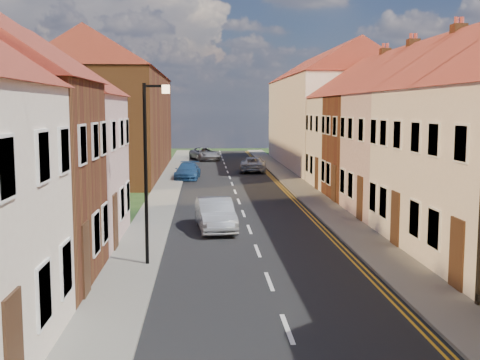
{
  "coord_description": "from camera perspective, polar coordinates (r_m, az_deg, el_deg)",
  "views": [
    {
      "loc": [
        -1.98,
        0.14,
        5.3
      ],
      "look_at": [
        -0.46,
        25.22,
        2.3
      ],
      "focal_mm": 45.0,
      "sensor_mm": 36.0,
      "label": 1
    }
  ],
  "objects": [
    {
      "name": "cottage_r_cream_far",
      "position": [
        41.15,
        12.5,
        5.5
      ],
      "size": [
        8.3,
        6.0,
        9.0
      ],
      "color": "#F7E5D0",
      "rests_on": "ground"
    },
    {
      "name": "car_mid",
      "position": [
        26.29,
        -2.37,
        -3.29
      ],
      "size": [
        1.88,
        4.34,
        1.39
      ],
      "primitive_type": "imported",
      "rotation": [
        0.0,
        0.0,
        0.1
      ],
      "color": "#A5A9AD",
      "rests_on": "ground"
    },
    {
      "name": "car_distant_b",
      "position": [
        50.25,
        1.25,
        1.49
      ],
      "size": [
        2.57,
        4.78,
        1.27
      ],
      "primitive_type": "imported",
      "rotation": [
        0.0,
        0.0,
        3.04
      ],
      "color": "#B7BABF",
      "rests_on": "ground"
    },
    {
      "name": "cottage_r_white_far",
      "position": [
        35.99,
        14.87,
        5.28
      ],
      "size": [
        8.3,
        5.2,
        9.0
      ],
      "color": "brown",
      "rests_on": "ground"
    },
    {
      "name": "block_right_far",
      "position": [
        56.01,
        8.21,
        6.74
      ],
      "size": [
        8.3,
        24.2,
        10.5
      ],
      "color": "#F7E5D0",
      "rests_on": "ground"
    },
    {
      "name": "pavement_right",
      "position": [
        30.99,
        8.48,
        -3.0
      ],
      "size": [
        1.8,
        90.0,
        0.12
      ],
      "primitive_type": "cube",
      "color": "gray",
      "rests_on": "ground"
    },
    {
      "name": "block_left_far",
      "position": [
        50.4,
        -11.9,
        6.66
      ],
      "size": [
        8.3,
        24.2,
        10.5
      ],
      "color": "brown",
      "rests_on": "ground"
    },
    {
      "name": "pavement_left",
      "position": [
        30.42,
        -7.99,
        -3.18
      ],
      "size": [
        1.8,
        90.0,
        0.12
      ],
      "primitive_type": "cube",
      "color": "gray",
      "rests_on": "ground"
    },
    {
      "name": "car_far",
      "position": [
        45.28,
        -4.99,
        0.85
      ],
      "size": [
        2.03,
        4.37,
        1.24
      ],
      "primitive_type": "imported",
      "rotation": [
        0.0,
        0.0,
        -0.07
      ],
      "color": "#224D82",
      "rests_on": "ground"
    },
    {
      "name": "road",
      "position": [
        30.39,
        0.33,
        -3.21
      ],
      "size": [
        7.0,
        90.0,
        0.02
      ],
      "primitive_type": "cube",
      "color": "black",
      "rests_on": "ground"
    },
    {
      "name": "lamppost",
      "position": [
        20.03,
        -8.7,
        1.68
      ],
      "size": [
        0.88,
        0.15,
        6.0
      ],
      "color": "black",
      "rests_on": "pavement_left"
    },
    {
      "name": "cottage_r_pink",
      "position": [
        30.91,
        18.01,
        4.95
      ],
      "size": [
        8.3,
        6.0,
        9.0
      ],
      "color": "beige",
      "rests_on": "ground"
    },
    {
      "name": "cottage_l_pink",
      "position": [
        24.83,
        -20.66,
        4.23
      ],
      "size": [
        8.3,
        6.3,
        8.8
      ],
      "color": "beige",
      "rests_on": "ground"
    },
    {
      "name": "car_distant",
      "position": [
        61.78,
        -3.34,
        2.5
      ],
      "size": [
        3.58,
        5.24,
        1.33
      ],
      "primitive_type": "imported",
      "rotation": [
        0.0,
        0.0,
        0.31
      ],
      "color": "#94959B",
      "rests_on": "ground"
    }
  ]
}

